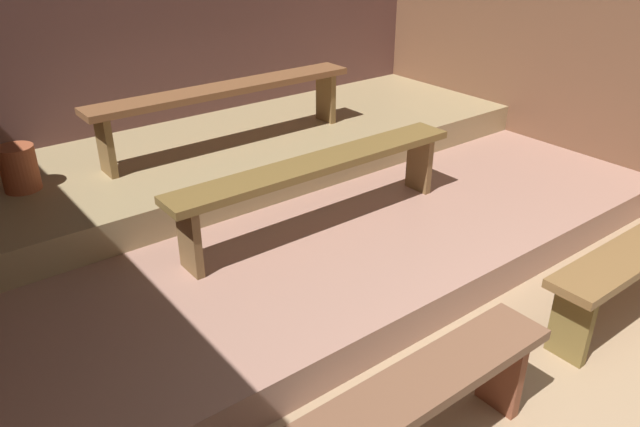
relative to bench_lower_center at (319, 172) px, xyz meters
The scene contains 8 objects.
ground 0.71m from the bench_lower_center, 70.59° to the right, with size 5.78×5.30×0.08m, color tan.
wall_back 2.10m from the bench_lower_center, 87.38° to the left, with size 5.78×0.06×2.39m, color brown.
wall_right 2.69m from the bench_lower_center, ahead, with size 0.06×5.30×2.39m, color brown.
platform_lower 0.69m from the bench_lower_center, 78.64° to the left, with size 4.98×3.06×0.23m, color #A97C6A.
platform_middle 1.25m from the bench_lower_center, 85.66° to the left, with size 4.98×1.54×0.23m, color tan.
bench_lower_center is the anchor object (origin of this frame).
bench_middle_center 1.18m from the bench_lower_center, 89.59° to the left, with size 2.16×0.27×0.47m.
pail_middle 1.95m from the bench_lower_center, 139.97° to the left, with size 0.23×0.23×0.30m, color #9E4C2D.
Camera 1 is at (-2.29, -0.33, 2.13)m, focal length 34.21 mm.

